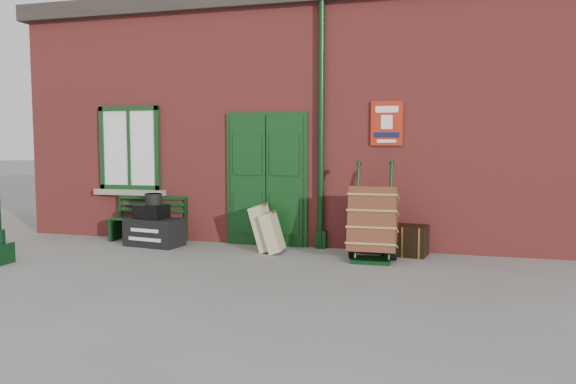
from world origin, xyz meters
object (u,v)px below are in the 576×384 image
(houdini_trunk, at_px, (154,232))
(porter_trolley, at_px, (373,223))
(bench, at_px, (150,218))
(dark_trunk, at_px, (405,240))

(houdini_trunk, height_order, porter_trolley, porter_trolley)
(houdini_trunk, relative_size, porter_trolley, 0.65)
(bench, bearing_deg, porter_trolley, -11.26)
(dark_trunk, bearing_deg, bench, -172.00)
(porter_trolley, bearing_deg, houdini_trunk, 176.40)
(bench, xyz_separation_m, porter_trolley, (4.04, -0.57, 0.14))
(porter_trolley, bearing_deg, bench, 170.70)
(bench, height_order, porter_trolley, porter_trolley)
(porter_trolley, distance_m, dark_trunk, 0.73)
(bench, relative_size, houdini_trunk, 1.45)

